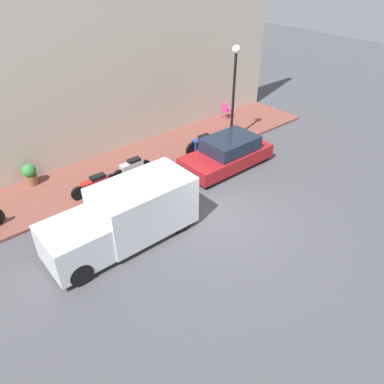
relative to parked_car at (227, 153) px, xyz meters
name	(u,v)px	position (x,y,z in m)	size (l,w,h in m)	color
ground_plane	(223,219)	(-2.53, 2.68, -0.62)	(60.00, 60.00, 0.00)	#47474C
sidewalk	(140,161)	(2.66, 2.68, -0.56)	(3.08, 18.50, 0.11)	brown
building_facade	(109,61)	(4.35, 2.68, 3.38)	(0.30, 18.50, 7.99)	beige
parked_car	(227,153)	(0.00, 0.00, 0.00)	(1.76, 3.96, 1.30)	maroon
delivery_van	(124,217)	(-1.33, 5.83, 0.33)	(1.81, 4.83, 1.87)	silver
scooter_silver	(132,168)	(1.66, 3.67, -0.08)	(0.30, 1.77, 0.80)	#B7B7BF
motorcycle_red	(95,184)	(1.61, 5.32, -0.12)	(0.30, 1.93, 0.70)	#B21E1E
motorcycle_blue	(202,143)	(1.48, 0.13, -0.06)	(0.30, 1.77, 0.81)	navy
streetlamp	(235,79)	(1.47, -1.68, 2.47)	(0.36, 0.36, 4.37)	black
potted_plant	(30,174)	(3.77, 6.96, -0.06)	(0.53, 0.53, 0.86)	brown
cafe_chair	(226,109)	(3.57, -3.39, 0.00)	(0.40, 0.40, 0.87)	#D8338C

